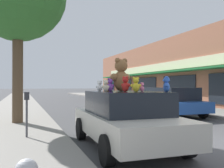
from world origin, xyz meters
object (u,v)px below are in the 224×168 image
teddy_bear_purple (110,85)px  parking_meter (27,108)px  plush_art_car (126,118)px  teddy_bear_yellow (136,85)px  teddy_bear_teal (111,85)px  teddy_bear_pink (142,87)px  teddy_bear_white (100,86)px  teddy_bear_giant (121,75)px  teddy_bear_orange (109,85)px  teddy_bear_cream (106,86)px  teddy_bear_red (125,84)px  teddy_bear_blue (166,84)px  parked_car_far_center (171,101)px

teddy_bear_purple → parking_meter: size_ratio=0.28×
plush_art_car → teddy_bear_yellow: size_ratio=11.76×
plush_art_car → teddy_bear_teal: 1.20m
teddy_bear_pink → teddy_bear_white: teddy_bear_white is taller
teddy_bear_giant → plush_art_car: bearing=68.2°
teddy_bear_yellow → teddy_bear_white: teddy_bear_yellow is taller
teddy_bear_orange → teddy_bear_cream: size_ratio=1.27×
teddy_bear_red → teddy_bear_teal: 1.11m
teddy_bear_blue → teddy_bear_white: bearing=-114.7°
teddy_bear_red → plush_art_car: bearing=-50.1°
teddy_bear_red → parking_meter: size_ratio=0.31×
teddy_bear_yellow → teddy_bear_giant: bearing=-74.8°
teddy_bear_pink → teddy_bear_white: (-0.84, 0.83, 0.03)m
plush_art_car → teddy_bear_pink: teddy_bear_pink is taller
teddy_bear_purple → plush_art_car: bearing=121.0°
teddy_bear_yellow → teddy_bear_purple: bearing=-53.3°
teddy_bear_teal → teddy_bear_orange: bearing=-147.5°
teddy_bear_yellow → parked_car_far_center: teddy_bear_yellow is taller
teddy_bear_purple → parking_meter: (-2.09, 1.14, -0.66)m
teddy_bear_yellow → teddy_bear_red: size_ratio=0.93×
teddy_bear_red → teddy_bear_yellow: bearing=-170.7°
plush_art_car → parked_car_far_center: (4.82, 5.32, 0.05)m
teddy_bear_yellow → teddy_bear_white: 1.13m
teddy_bear_teal → teddy_bear_purple: 0.55m
teddy_bear_yellow → teddy_bear_cream: (-0.60, 0.49, -0.03)m
teddy_bear_white → teddy_bear_cream: bearing=126.0°
teddy_bear_orange → teddy_bear_pink: teddy_bear_orange is taller
parking_meter → parked_car_far_center: bearing=28.0°
plush_art_car → parking_meter: bearing=149.9°
teddy_bear_giant → teddy_bear_orange: (-0.15, 0.60, -0.26)m
teddy_bear_orange → parked_car_far_center: bearing=154.3°
teddy_bear_white → parked_car_far_center: size_ratio=0.07×
teddy_bear_yellow → teddy_bear_purple: (-0.35, 0.85, -0.00)m
parked_car_far_center → parking_meter: parked_car_far_center is taller
teddy_bear_purple → teddy_bear_teal: bearing=-124.1°
teddy_bear_giant → teddy_bear_teal: 0.55m
teddy_bear_red → parking_meter: teddy_bear_red is taller
teddy_bear_orange → plush_art_car: bearing=30.5°
teddy_bear_pink → teddy_bear_cream: 0.91m
teddy_bear_pink → teddy_bear_cream: bearing=-62.0°
teddy_bear_red → teddy_bear_pink: teddy_bear_red is taller
teddy_bear_giant → teddy_bear_purple: (-0.34, -0.06, -0.27)m
teddy_bear_yellow → teddy_bear_purple: teddy_bear_yellow is taller
teddy_bear_red → teddy_bear_purple: 0.63m
teddy_bear_cream → teddy_bear_white: bearing=-96.2°
parked_car_far_center → parking_meter: bearing=-152.0°
teddy_bear_giant → teddy_bear_orange: 0.67m
teddy_bear_pink → parking_meter: bearing=-72.2°
plush_art_car → teddy_bear_purple: size_ratio=12.08×
parking_meter → teddy_bear_purple: bearing=-28.6°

